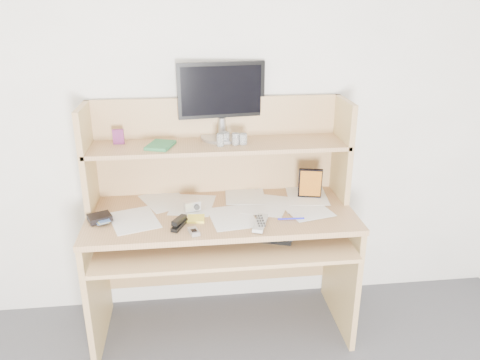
{
  "coord_description": "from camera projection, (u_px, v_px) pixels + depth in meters",
  "views": [
    {
      "loc": [
        -0.16,
        -0.76,
        1.81
      ],
      "look_at": [
        0.09,
        1.43,
        0.94
      ],
      "focal_mm": 35.0,
      "sensor_mm": 36.0,
      "label": 1
    }
  ],
  "objects": [
    {
      "name": "game_case",
      "position": [
        310.0,
        183.0,
        2.59
      ],
      "size": [
        0.13,
        0.04,
        0.18
      ],
      "primitive_type": "cube",
      "rotation": [
        0.0,
        0.0,
        -0.22
      ],
      "color": "black",
      "rests_on": "paper_clutter"
    },
    {
      "name": "sticky_note_pad",
      "position": [
        196.0,
        219.0,
        2.38
      ],
      "size": [
        0.09,
        0.09,
        0.01
      ],
      "primitive_type": "cube",
      "rotation": [
        0.0,
        0.0,
        -0.07
      ],
      "color": "yellow",
      "rests_on": "desk"
    },
    {
      "name": "paper_clutter",
      "position": [
        221.0,
        211.0,
        2.47
      ],
      "size": [
        1.32,
        0.54,
        0.01
      ],
      "primitive_type": "cube",
      "color": "silver",
      "rests_on": "desk"
    },
    {
      "name": "tv_remote",
      "position": [
        260.0,
        223.0,
        2.31
      ],
      "size": [
        0.11,
        0.19,
        0.02
      ],
      "primitive_type": "cube",
      "rotation": [
        0.0,
        0.0,
        -0.32
      ],
      "color": "#B0B0AA",
      "rests_on": "paper_clutter"
    },
    {
      "name": "chip_stack_d",
      "position": [
        220.0,
        140.0,
        2.43
      ],
      "size": [
        0.05,
        0.05,
        0.07
      ],
      "primitive_type": "cylinder",
      "rotation": [
        0.0,
        0.0,
        0.36
      ],
      "color": "silver",
      "rests_on": "desk"
    },
    {
      "name": "chip_stack_b",
      "position": [
        236.0,
        139.0,
        2.46
      ],
      "size": [
        0.05,
        0.05,
        0.06
      ],
      "primitive_type": "cylinder",
      "rotation": [
        0.0,
        0.0,
        0.26
      ],
      "color": "white",
      "rests_on": "desk"
    },
    {
      "name": "flip_phone",
      "position": [
        194.0,
        231.0,
        2.24
      ],
      "size": [
        0.06,
        0.09,
        0.02
      ],
      "primitive_type": "cube",
      "rotation": [
        0.0,
        0.0,
        0.28
      ],
      "color": "#B3B3B6",
      "rests_on": "paper_clutter"
    },
    {
      "name": "blue_pen",
      "position": [
        291.0,
        219.0,
        2.37
      ],
      "size": [
        0.14,
        0.01,
        0.01
      ],
      "primitive_type": "cylinder",
      "rotation": [
        1.57,
        0.0,
        1.54
      ],
      "color": "#1A1AC7",
      "rests_on": "paper_clutter"
    },
    {
      "name": "stapler",
      "position": [
        179.0,
        222.0,
        2.3
      ],
      "size": [
        0.09,
        0.13,
        0.04
      ],
      "primitive_type": "cube",
      "rotation": [
        0.0,
        0.0,
        -0.41
      ],
      "color": "black",
      "rests_on": "paper_clutter"
    },
    {
      "name": "shelf_book",
      "position": [
        160.0,
        145.0,
        2.43
      ],
      "size": [
        0.16,
        0.19,
        0.02
      ],
      "primitive_type": "cube",
      "rotation": [
        0.0,
        0.0,
        -0.33
      ],
      "color": "#35844A",
      "rests_on": "desk"
    },
    {
      "name": "chip_stack_a",
      "position": [
        243.0,
        139.0,
        2.47
      ],
      "size": [
        0.04,
        0.04,
        0.06
      ],
      "primitive_type": "cylinder",
      "rotation": [
        0.0,
        0.0,
        -0.02
      ],
      "color": "black",
      "rests_on": "desk"
    },
    {
      "name": "wallet",
      "position": [
        100.0,
        218.0,
        2.36
      ],
      "size": [
        0.14,
        0.13,
        0.03
      ],
      "primitive_type": "cube",
      "rotation": [
        0.0,
        0.0,
        0.42
      ],
      "color": "black",
      "rests_on": "paper_clutter"
    },
    {
      "name": "desk",
      "position": [
        220.0,
        215.0,
        2.57
      ],
      "size": [
        1.4,
        0.7,
        1.3
      ],
      "color": "tan",
      "rests_on": "floor"
    },
    {
      "name": "keyboard",
      "position": [
        251.0,
        232.0,
        2.44
      ],
      "size": [
        0.46,
        0.29,
        0.03
      ],
      "rotation": [
        0.0,
        0.0,
        -0.33
      ],
      "color": "black",
      "rests_on": "desk"
    },
    {
      "name": "monitor",
      "position": [
        222.0,
        98.0,
        2.52
      ],
      "size": [
        0.48,
        0.24,
        0.41
      ],
      "rotation": [
        0.0,
        0.0,
        0.12
      ],
      "color": "#AFB0B4",
      "rests_on": "desk"
    },
    {
      "name": "chip_stack_c",
      "position": [
        225.0,
        138.0,
        2.49
      ],
      "size": [
        0.06,
        0.06,
        0.06
      ],
      "primitive_type": "cylinder",
      "rotation": [
        0.0,
        0.0,
        -0.35
      ],
      "color": "black",
      "rests_on": "desk"
    },
    {
      "name": "digital_camera",
      "position": [
        192.0,
        206.0,
        2.46
      ],
      "size": [
        0.09,
        0.06,
        0.05
      ],
      "primitive_type": "cube",
      "rotation": [
        0.0,
        0.0,
        0.31
      ],
      "color": "silver",
      "rests_on": "paper_clutter"
    },
    {
      "name": "back_wall",
      "position": [
        216.0,
        105.0,
        2.59
      ],
      "size": [
        3.6,
        0.04,
        2.5
      ],
      "primitive_type": "cube",
      "color": "white",
      "rests_on": "floor"
    },
    {
      "name": "card_box",
      "position": [
        118.0,
        137.0,
        2.47
      ],
      "size": [
        0.06,
        0.02,
        0.08
      ],
      "primitive_type": "cube",
      "rotation": [
        0.0,
        0.0,
        -0.03
      ],
      "color": "#AA162C",
      "rests_on": "desk"
    }
  ]
}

